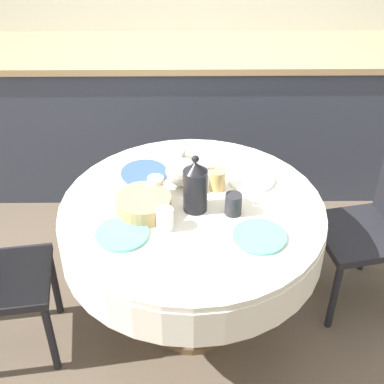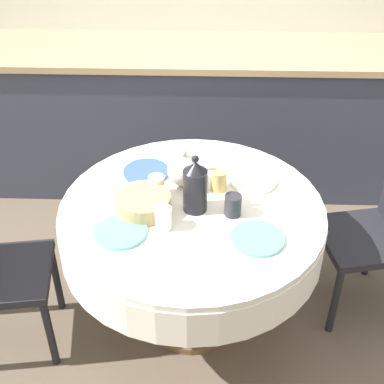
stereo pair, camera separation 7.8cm
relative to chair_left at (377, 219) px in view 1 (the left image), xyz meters
name	(u,v)px [view 1 (the left image)]	position (x,y,z in m)	size (l,w,h in m)	color
ground_plane	(192,320)	(-0.91, -0.19, -0.52)	(12.00, 12.00, 0.00)	brown
kitchen_counter	(190,118)	(-0.91, 1.14, -0.04)	(3.24, 0.64, 0.96)	#383D4C
dining_table	(192,229)	(-0.91, -0.19, 0.10)	(1.18, 1.18, 0.75)	brown
chair_left	(377,219)	(0.00, 0.00, 0.00)	(0.47, 0.47, 0.94)	black
plate_near_left	(122,234)	(-1.20, -0.37, 0.23)	(0.22, 0.22, 0.01)	#60BCB7
cup_near_left	(165,219)	(-1.03, -0.33, 0.28)	(0.07, 0.07, 0.10)	white
plate_near_right	(259,237)	(-0.64, -0.40, 0.23)	(0.22, 0.22, 0.01)	#60BCB7
cup_near_right	(233,204)	(-0.74, -0.23, 0.28)	(0.07, 0.07, 0.10)	#28282D
plate_far_left	(144,173)	(-1.14, 0.07, 0.23)	(0.22, 0.22, 0.01)	#3856AD
cup_far_left	(156,187)	(-1.08, -0.10, 0.28)	(0.07, 0.07, 0.10)	white
plate_far_right	(251,179)	(-0.64, 0.01, 0.23)	(0.22, 0.22, 0.01)	white
cup_far_right	(217,180)	(-0.80, -0.05, 0.28)	(0.07, 0.07, 0.10)	#DBB766
coffee_carafe	(195,186)	(-0.90, -0.20, 0.35)	(0.10, 0.10, 0.27)	black
teapot	(183,170)	(-0.96, -0.03, 0.31)	(0.21, 0.15, 0.20)	silver
bread_basket	(144,204)	(-1.12, -0.21, 0.27)	(0.24, 0.24, 0.08)	tan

